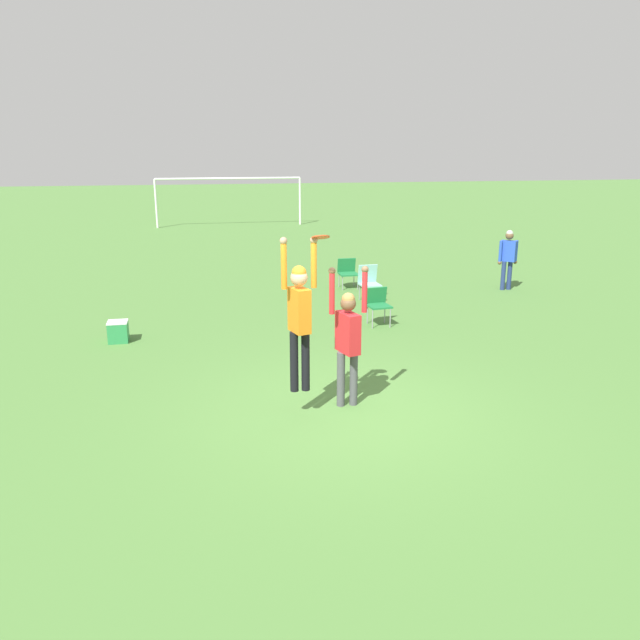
# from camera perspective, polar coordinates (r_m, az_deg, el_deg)

# --- Properties ---
(ground_plane) EXTENTS (120.00, 120.00, 0.00)m
(ground_plane) POSITION_cam_1_polar(r_m,az_deg,el_deg) (9.29, 2.48, -8.34)
(ground_plane) COLOR #4C7A38
(person_jumping) EXTENTS (0.52, 0.41, 2.22)m
(person_jumping) POSITION_cam_1_polar(r_m,az_deg,el_deg) (8.66, -1.90, 0.85)
(person_jumping) COLOR black
(person_jumping) RESTS_ON ground_plane
(person_defending) EXTENTS (0.59, 0.47, 2.12)m
(person_defending) POSITION_cam_1_polar(r_m,az_deg,el_deg) (9.12, 2.56, -1.25)
(person_defending) COLOR #4C4C51
(person_defending) RESTS_ON ground_plane
(frisbee) EXTENTS (0.25, 0.24, 0.09)m
(frisbee) POSITION_cam_1_polar(r_m,az_deg,el_deg) (8.44, 0.05, 7.58)
(frisbee) COLOR #E04C23
(camping_chair_0) EXTENTS (0.52, 0.56, 0.91)m
(camping_chair_0) POSITION_cam_1_polar(r_m,az_deg,el_deg) (15.77, 4.48, 3.66)
(camping_chair_0) COLOR gray
(camping_chair_0) RESTS_ON ground_plane
(camping_chair_1) EXTENTS (0.51, 0.54, 0.81)m
(camping_chair_1) POSITION_cam_1_polar(r_m,az_deg,el_deg) (13.62, 5.32, 1.63)
(camping_chair_1) COLOR gray
(camping_chair_1) RESTS_ON ground_plane
(camping_chair_2) EXTENTS (0.51, 0.54, 0.80)m
(camping_chair_2) POSITION_cam_1_polar(r_m,az_deg,el_deg) (17.26, 2.54, 4.53)
(camping_chair_2) COLOR gray
(camping_chair_2) RESTS_ON ground_plane
(person_spectator_near) EXTENTS (0.56, 0.43, 1.63)m
(person_spectator_near) POSITION_cam_1_polar(r_m,az_deg,el_deg) (17.63, 16.81, 5.75)
(person_spectator_near) COLOR navy
(person_spectator_near) RESTS_ON ground_plane
(cooler_box) EXTENTS (0.39, 0.39, 0.42)m
(cooler_box) POSITION_cam_1_polar(r_m,az_deg,el_deg) (13.06, -17.97, -1.01)
(cooler_box) COLOR #2D8C4C
(cooler_box) RESTS_ON ground_plane
(soccer_goal) EXTENTS (7.10, 0.10, 2.35)m
(soccer_goal) POSITION_cam_1_polar(r_m,az_deg,el_deg) (31.31, -8.31, 11.85)
(soccer_goal) COLOR white
(soccer_goal) RESTS_ON ground_plane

